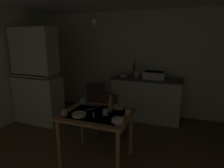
{
  "coord_description": "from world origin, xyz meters",
  "views": [
    {
      "loc": [
        1.2,
        -2.54,
        1.76
      ],
      "look_at": [
        0.13,
        0.21,
        1.05
      ],
      "focal_mm": 30.51,
      "sensor_mm": 36.0,
      "label": 1
    }
  ],
  "objects": [
    {
      "name": "wall_back",
      "position": [
        0.0,
        1.87,
        1.18
      ],
      "size": [
        4.42,
        0.1,
        2.36
      ],
      "primitive_type": "cube",
      "color": "beige",
      "rests_on": "ground"
    },
    {
      "name": "serving_spoon",
      "position": [
        0.0,
        -0.06,
        0.75
      ],
      "size": [
        0.06,
        0.13,
        0.0
      ],
      "primitive_type": "cube",
      "rotation": [
        0.0,
        0.0,
        4.36
      ],
      "color": "beige",
      "rests_on": "dining_table"
    },
    {
      "name": "ground_plane",
      "position": [
        0.0,
        0.0,
        0.0
      ],
      "size": [
        5.32,
        5.32,
        0.0
      ],
      "primitive_type": "plane",
      "color": "brown"
    },
    {
      "name": "pendant_bulb",
      "position": [
        -0.1,
        0.08,
        1.99
      ],
      "size": [
        0.08,
        0.08,
        0.08
      ],
      "primitive_type": "sphere",
      "color": "#F9EFCC"
    },
    {
      "name": "teacup_mint",
      "position": [
        0.52,
        -0.18,
        0.78
      ],
      "size": [
        0.08,
        0.08,
        0.06
      ],
      "primitive_type": "cylinder",
      "color": "tan",
      "rests_on": "dining_table"
    },
    {
      "name": "dining_table",
      "position": [
        0.1,
        -0.31,
        0.64
      ],
      "size": [
        0.98,
        0.79,
        0.75
      ],
      "color": "#9B6A3F",
      "rests_on": "ground"
    },
    {
      "name": "glass_bottle",
      "position": [
        0.26,
        -0.2,
        0.85
      ],
      "size": [
        0.07,
        0.07,
        0.25
      ],
      "color": "olive",
      "rests_on": "dining_table"
    },
    {
      "name": "serving_bowl_wide",
      "position": [
        0.33,
        -0.03,
        0.77
      ],
      "size": [
        0.17,
        0.17,
        0.04
      ],
      "primitive_type": "cylinder",
      "color": "beige",
      "rests_on": "dining_table"
    },
    {
      "name": "stoneware_crock",
      "position": [
        0.22,
        1.5,
        1.0
      ],
      "size": [
        0.13,
        0.13,
        0.16
      ],
      "primitive_type": "cylinder",
      "color": "beige",
      "rests_on": "counter_cabinet"
    },
    {
      "name": "teaspoon_near_bowl",
      "position": [
        -0.05,
        -0.22,
        0.75
      ],
      "size": [
        0.09,
        0.12,
        0.0
      ],
      "primitive_type": "cube",
      "rotation": [
        0.0,
        0.0,
        4.08
      ],
      "color": "beige",
      "rests_on": "dining_table"
    },
    {
      "name": "chair_far_side",
      "position": [
        0.08,
        0.31,
        0.47
      ],
      "size": [
        0.47,
        0.47,
        0.9
      ],
      "color": "#382A1E",
      "rests_on": "ground"
    },
    {
      "name": "hand_pump",
      "position": [
        0.14,
        1.54,
        1.09
      ],
      "size": [
        0.05,
        0.27,
        0.39
      ],
      "color": "#B21E19",
      "rests_on": "counter_cabinet"
    },
    {
      "name": "mixing_bowl_counter",
      "position": [
        -0.06,
        1.45,
        0.96
      ],
      "size": [
        0.21,
        0.21,
        0.08
      ],
      "primitive_type": "cylinder",
      "color": "tan",
      "rests_on": "counter_cabinet"
    },
    {
      "name": "counter_cabinet",
      "position": [
        0.45,
        1.5,
        0.46
      ],
      "size": [
        1.49,
        0.64,
        0.92
      ],
      "color": "beige",
      "rests_on": "ground"
    },
    {
      "name": "sauce_dish",
      "position": [
        -0.07,
        -0.5,
        0.77
      ],
      "size": [
        0.19,
        0.19,
        0.04
      ],
      "primitive_type": "cylinder",
      "color": "beige",
      "rests_on": "dining_table"
    },
    {
      "name": "chair_by_counter",
      "position": [
        -0.51,
        0.93,
        0.48
      ],
      "size": [
        0.54,
        0.54,
        0.89
      ],
      "color": "#3E2321",
      "rests_on": "ground"
    },
    {
      "name": "hutch_cabinet",
      "position": [
        -1.64,
        0.47,
        0.92
      ],
      "size": [
        0.99,
        0.44,
        1.97
      ],
      "color": "beige",
      "rests_on": "ground"
    },
    {
      "name": "sink_basin",
      "position": [
        0.59,
        1.5,
        1.0
      ],
      "size": [
        0.44,
        0.34,
        0.15
      ],
      "color": "silver",
      "rests_on": "counter_cabinet"
    },
    {
      "name": "soup_bowl_small",
      "position": [
        0.47,
        -0.48,
        0.77
      ],
      "size": [
        0.15,
        0.15,
        0.05
      ],
      "primitive_type": "cylinder",
      "color": "white",
      "rests_on": "dining_table"
    },
    {
      "name": "teacup_cream",
      "position": [
        -0.29,
        -0.02,
        0.79
      ],
      "size": [
        0.08,
        0.08,
        0.07
      ],
      "primitive_type": "cylinder",
      "color": "#ADD1C1",
      "rests_on": "dining_table"
    },
    {
      "name": "teaspoon_by_cup",
      "position": [
        0.09,
        -0.38,
        0.75
      ],
      "size": [
        0.1,
        0.15,
        0.0
      ],
      "primitive_type": "cube",
      "rotation": [
        0.0,
        0.0,
        2.09
      ],
      "color": "beige",
      "rests_on": "dining_table"
    },
    {
      "name": "mug_tall",
      "position": [
        0.24,
        -0.32,
        0.79
      ],
      "size": [
        0.08,
        0.08,
        0.08
      ],
      "primitive_type": "cylinder",
      "color": "#9EB2C6",
      "rests_on": "dining_table"
    },
    {
      "name": "mug_dark",
      "position": [
        -0.27,
        -0.54,
        0.79
      ],
      "size": [
        0.09,
        0.09,
        0.08
      ],
      "primitive_type": "cylinder",
      "color": "tan",
      "rests_on": "dining_table"
    },
    {
      "name": "table_knife",
      "position": [
        -0.16,
        -0.06,
        0.75
      ],
      "size": [
        0.21,
        0.03,
        0.0
      ],
      "primitive_type": "cube",
      "rotation": [
        0.0,
        0.0,
        3.21
      ],
      "color": "silver",
      "rests_on": "dining_table"
    }
  ]
}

